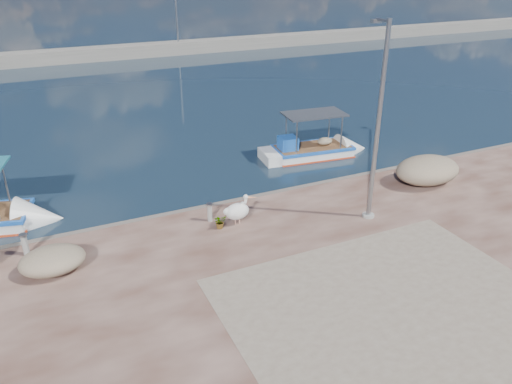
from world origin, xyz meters
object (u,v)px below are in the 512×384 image
at_px(boat_right, 311,152).
at_px(pelican, 238,211).
at_px(lamp_post, 377,132).
at_px(bollard_near, 210,211).

distance_m(boat_right, pelican, 8.75).
distance_m(pelican, lamp_post, 5.57).
bearing_deg(pelican, boat_right, 53.11).
xyz_separation_m(boat_right, pelican, (-6.51, -5.78, 0.83)).
relative_size(boat_right, lamp_post, 0.80).
xyz_separation_m(boat_right, lamp_post, (-1.91, -7.27, 3.59)).
height_order(boat_right, bollard_near, boat_right).
bearing_deg(pelican, lamp_post, -6.43).
relative_size(pelican, lamp_post, 0.17).
xyz_separation_m(lamp_post, bollard_near, (-5.43, 2.15, -2.92)).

